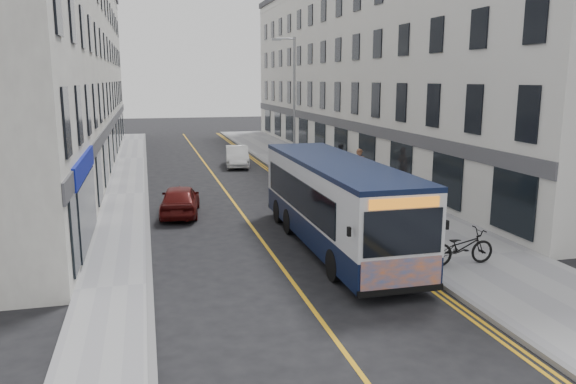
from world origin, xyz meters
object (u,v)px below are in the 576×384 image
city_bus (335,200)px  car_white (237,156)px  pedestrian_near (360,167)px  pedestrian_far (341,157)px  bicycle (462,247)px  streetlamp (293,104)px  car_maroon (180,200)px

city_bus → car_white: bearing=91.0°
city_bus → pedestrian_near: (4.90, 10.15, -0.57)m
pedestrian_far → city_bus: bearing=-149.4°
bicycle → pedestrian_near: size_ratio=1.08×
city_bus → bicycle: 4.44m
city_bus → streetlamp: bearing=81.6°
bicycle → car_maroon: bearing=40.4°
streetlamp → car_white: size_ratio=1.94×
city_bus → pedestrian_far: (5.73, 15.41, -0.73)m
bicycle → pedestrian_near: (1.81, 13.19, 0.42)m
streetlamp → bicycle: 16.39m
pedestrian_far → car_maroon: (-10.61, -9.30, -0.27)m
pedestrian_near → car_white: bearing=134.7°
pedestrian_near → pedestrian_far: size_ratio=1.21×
pedestrian_near → pedestrian_far: pedestrian_near is taller
streetlamp → city_bus: bearing=-98.4°
streetlamp → car_white: (-2.22, 6.16, -3.70)m
bicycle → car_white: size_ratio=0.52×
bicycle → car_maroon: size_ratio=0.55×
streetlamp → pedestrian_far: size_ratio=4.91×
pedestrian_near → car_maroon: bearing=-143.2°
city_bus → car_white: 19.07m
car_maroon → city_bus: bearing=136.0°
pedestrian_far → car_white: bearing=110.1°
city_bus → car_maroon: bearing=128.6°
streetlamp → car_maroon: bearing=-135.0°
city_bus → pedestrian_far: bearing=69.6°
bicycle → pedestrian_far: pedestrian_far is taller
pedestrian_near → car_white: 10.31m
pedestrian_near → car_maroon: size_ratio=0.50×
pedestrian_far → car_white: size_ratio=0.39×
pedestrian_near → city_bus: bearing=-101.4°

